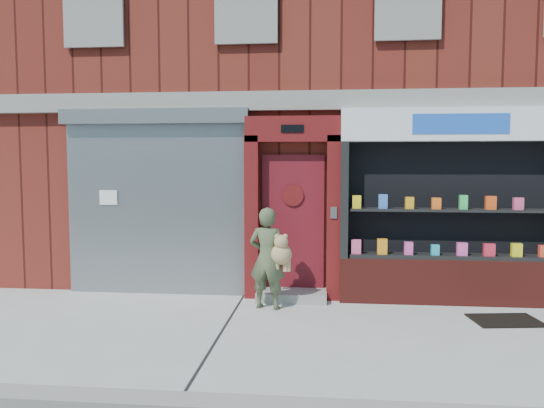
# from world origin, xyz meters

# --- Properties ---
(ground) EXTENTS (80.00, 80.00, 0.00)m
(ground) POSITION_xyz_m (0.00, 0.00, 0.00)
(ground) COLOR #9E9E99
(ground) RESTS_ON ground
(building) EXTENTS (12.00, 8.16, 8.00)m
(building) POSITION_xyz_m (-0.00, 5.99, 4.00)
(building) COLOR maroon
(building) RESTS_ON ground
(shutter_bay) EXTENTS (3.10, 0.30, 3.04)m
(shutter_bay) POSITION_xyz_m (-3.00, 1.93, 1.72)
(shutter_bay) COLOR gray
(shutter_bay) RESTS_ON ground
(red_door_bay) EXTENTS (1.52, 0.58, 2.90)m
(red_door_bay) POSITION_xyz_m (-0.75, 1.86, 1.46)
(red_door_bay) COLOR #580F10
(red_door_bay) RESTS_ON ground
(pharmacy_bay) EXTENTS (3.50, 0.41, 3.00)m
(pharmacy_bay) POSITION_xyz_m (1.75, 1.81, 1.37)
(pharmacy_bay) COLOR maroon
(pharmacy_bay) RESTS_ON ground
(woman) EXTENTS (0.68, 0.47, 1.52)m
(woman) POSITION_xyz_m (-1.06, 1.21, 0.77)
(woman) COLOR #4A5538
(woman) RESTS_ON ground
(doormat) EXTENTS (0.98, 0.75, 0.02)m
(doormat) POSITION_xyz_m (2.25, 0.89, 0.01)
(doormat) COLOR black
(doormat) RESTS_ON ground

